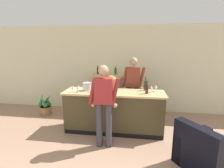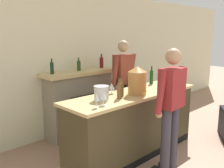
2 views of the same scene
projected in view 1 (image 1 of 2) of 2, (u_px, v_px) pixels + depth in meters
wall_back_panel at (120, 69)px, 5.67m from camera, size 12.00×0.07×2.75m
bar_counter at (114, 111)px, 4.35m from camera, size 2.45×0.71×1.02m
fireplace_stone at (116, 93)px, 5.59m from camera, size 1.48×0.52×1.53m
armchair_black at (205, 154)px, 3.02m from camera, size 1.16×1.15×0.85m
potted_plant_corner at (45, 106)px, 5.46m from camera, size 0.38×0.39×0.68m
person_customer at (104, 103)px, 3.55m from camera, size 0.66×0.32×1.74m
person_bartender at (133, 87)px, 4.82m from camera, size 0.66×0.31×1.81m
copper_dispenser at (111, 84)px, 4.10m from camera, size 0.28×0.32×0.43m
ice_bucket_steel at (87, 87)px, 4.33m from camera, size 0.22×0.22×0.20m
wine_bottle_merlot_tall at (145, 85)px, 4.34m from camera, size 0.06×0.06×0.32m
wine_bottle_cabernet_heavy at (96, 87)px, 4.18m from camera, size 0.07×0.07×0.30m
wine_bottle_chardonnay_pale at (147, 88)px, 4.04m from camera, size 0.07×0.07×0.30m
wine_bottle_riesling_slim at (100, 86)px, 4.23m from camera, size 0.08×0.08×0.30m
wine_glass_near_bucket at (103, 85)px, 4.45m from camera, size 0.09×0.09×0.17m
wine_glass_front_left at (78, 87)px, 4.14m from camera, size 0.09×0.09×0.18m
wine_glass_front_right at (151, 87)px, 4.15m from camera, size 0.08×0.08×0.17m
wine_glass_back_row at (156, 87)px, 4.24m from camera, size 0.07×0.07×0.17m
wine_glass_mid_counter at (73, 87)px, 4.14m from camera, size 0.07×0.07×0.18m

